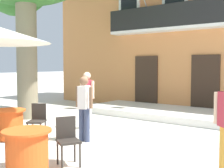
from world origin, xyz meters
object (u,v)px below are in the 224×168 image
at_px(cafe_chair_near_tree_0, 38,119).
at_px(cafe_table_middle, 27,150).
at_px(pedestrian_by_tree, 84,105).
at_px(pedestrian_near_entrance, 87,97).
at_px(cafe_chair_middle_1, 67,137).
at_px(cafe_table_near_tree, 8,124).

bearing_deg(cafe_chair_near_tree_0, cafe_table_middle, -43.60).
xyz_separation_m(cafe_table_middle, pedestrian_by_tree, (-0.56, 2.14, 0.52)).
bearing_deg(pedestrian_near_entrance, cafe_chair_middle_1, -55.78).
xyz_separation_m(cafe_chair_near_tree_0, pedestrian_by_tree, (1.10, 0.56, 0.38)).
height_order(cafe_table_near_tree, pedestrian_near_entrance, pedestrian_near_entrance).
bearing_deg(cafe_chair_middle_1, cafe_chair_near_tree_0, 155.58).
height_order(cafe_chair_near_tree_0, pedestrian_near_entrance, pedestrian_near_entrance).
relative_size(cafe_table_near_tree, cafe_table_middle, 1.00).
bearing_deg(cafe_table_near_tree, cafe_chair_middle_1, -9.98).
height_order(cafe_table_near_tree, cafe_chair_near_tree_0, cafe_chair_near_tree_0).
bearing_deg(cafe_table_middle, cafe_chair_near_tree_0, 136.40).
bearing_deg(pedestrian_by_tree, cafe_table_near_tree, -149.84).
relative_size(cafe_table_near_tree, pedestrian_by_tree, 0.53).
height_order(cafe_table_middle, cafe_chair_middle_1, cafe_chair_middle_1).
height_order(cafe_table_near_tree, cafe_chair_middle_1, cafe_chair_middle_1).
bearing_deg(cafe_chair_middle_1, cafe_table_near_tree, 170.02).
relative_size(cafe_chair_middle_1, pedestrian_by_tree, 0.56).
bearing_deg(cafe_table_near_tree, cafe_table_middle, -26.69).
relative_size(cafe_chair_near_tree_0, cafe_chair_middle_1, 1.00).
distance_m(cafe_table_middle, cafe_chair_middle_1, 0.77).
distance_m(cafe_table_middle, pedestrian_by_tree, 2.27).
relative_size(cafe_table_near_tree, cafe_chair_middle_1, 0.95).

